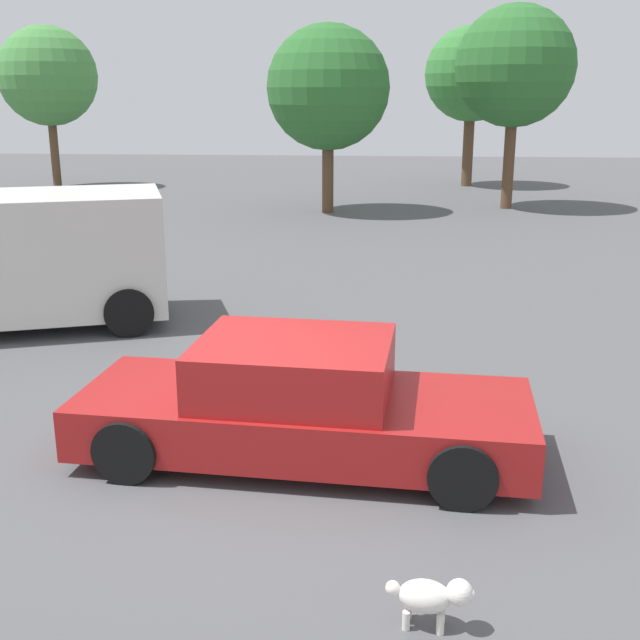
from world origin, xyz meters
name	(u,v)px	position (x,y,z in m)	size (l,w,h in m)	color
ground_plane	(268,463)	(0.00, 0.00, 0.00)	(80.00, 80.00, 0.00)	#515154
sedan_foreground	(301,404)	(0.33, 0.19, 0.58)	(4.73, 2.12, 1.26)	maroon
dog	(432,596)	(1.53, -2.46, 0.25)	(0.62, 0.28, 0.40)	white
van_white	(0,257)	(-4.90, 4.49, 1.15)	(5.41, 3.60, 2.12)	silver
tree_back_left	(472,75)	(4.38, 25.04, 4.27)	(3.62, 3.62, 6.11)	brown
tree_back_center	(515,67)	(5.06, 18.77, 4.38)	(3.72, 3.72, 6.26)	brown
tree_back_right	(328,88)	(-0.65, 17.48, 3.75)	(3.74, 3.74, 5.63)	brown
tree_far_right	(48,76)	(-11.71, 23.06, 4.20)	(3.70, 3.70, 6.06)	brown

